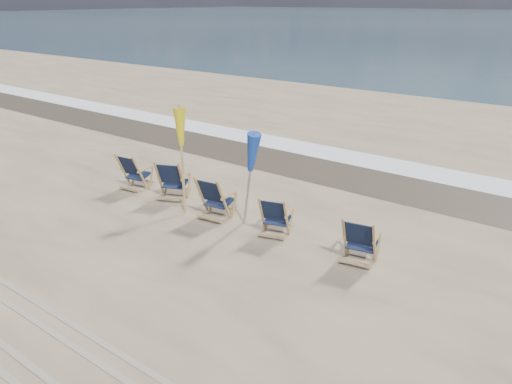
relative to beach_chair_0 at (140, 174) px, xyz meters
The scene contains 10 objects.
surf_foam 7.17m from the beach_chair_0, 58.55° to the left, with size 200.00×1.40×0.01m, color silver.
wet_sand_strip 5.95m from the beach_chair_0, 50.96° to the left, with size 200.00×2.60×0.00m, color #42362A.
tire_tracks 6.26m from the beach_chair_0, 53.27° to the right, with size 80.00×1.30×0.01m, color gray, non-canonical shape.
beach_chair_0 is the anchor object (origin of this frame).
beach_chair_1 1.33m from the beach_chair_0, ahead, with size 0.69×0.78×1.08m, color black, non-canonical shape.
beach_chair_2 2.94m from the beach_chair_0, ahead, with size 0.69×0.77×1.08m, color black, non-canonical shape.
beach_chair_3 4.51m from the beach_chair_0, ahead, with size 0.61×0.69×0.96m, color black, non-canonical shape.
beach_chair_4 6.46m from the beach_chair_0, ahead, with size 0.64×0.72×1.00m, color black, non-canonical shape.
umbrella_yellow 2.20m from the beach_chair_0, ahead, with size 0.30×0.30×2.43m.
umbrella_blue 3.68m from the beach_chair_0, ahead, with size 0.30×0.30×2.20m.
Camera 1 is at (5.90, -5.64, 4.72)m, focal length 35.00 mm.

